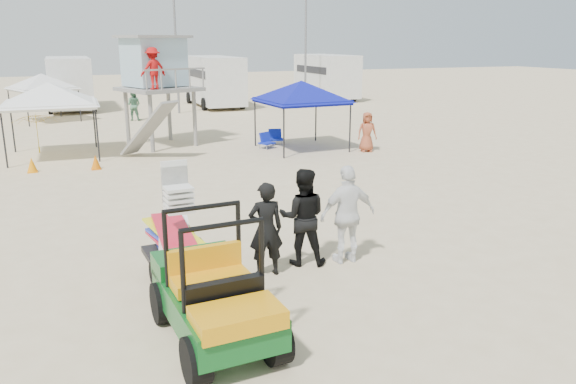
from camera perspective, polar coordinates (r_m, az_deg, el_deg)
name	(u,v)px	position (r m, az deg, el deg)	size (l,w,h in m)	color
ground	(330,321)	(9.06, 4.24, -12.95)	(140.00, 140.00, 0.00)	beige
utility_cart	(213,285)	(8.15, -7.61, -9.38)	(1.42, 2.60, 1.92)	#0C4F1A
surf_trailer	(181,239)	(10.31, -10.81, -4.73)	(1.27, 2.20, 1.97)	black
man_left	(266,229)	(10.37, -2.27, -3.80)	(0.65, 0.43, 1.79)	black
man_mid	(303,217)	(10.87, 1.51, -2.55)	(0.93, 0.73, 1.92)	black
man_right	(348,215)	(11.00, 6.10, -2.29)	(1.15, 0.48, 1.96)	white
lifeguard_tower	(155,66)	(23.95, -13.33, 12.33)	(3.52, 3.52, 4.37)	gray
canopy_blue	(301,84)	(22.57, 1.37, 10.88)	(3.18, 3.18, 3.14)	black
canopy_white_a	(48,86)	(22.75, -23.18, 9.85)	(3.27, 3.27, 3.19)	black
canopy_white_c	(41,76)	(33.38, -23.77, 10.71)	(3.74, 3.74, 2.96)	black
umbrella_b	(38,133)	(23.94, -24.05, 5.45)	(1.69, 1.72, 1.55)	yellow
cone_near	(96,162)	(20.27, -18.95, 2.89)	(0.34, 0.34, 0.50)	#DB6606
cone_far	(32,165)	(20.59, -24.58, 2.52)	(0.34, 0.34, 0.50)	orange
beach_chair_b	(266,140)	(23.07, -2.26, 5.26)	(0.70, 0.78, 0.64)	#1022B2
beach_chair_c	(276,137)	(23.92, -1.24, 5.62)	(0.64, 0.69, 0.64)	#0E22A2
rv_mid_left	(69,81)	(38.73, -21.34, 10.47)	(2.65, 6.50, 3.25)	silver
rv_mid_right	(214,79)	(38.44, -7.54, 11.33)	(2.64, 7.00, 3.25)	silver
rv_far_right	(326,75)	(42.95, 3.89, 11.81)	(2.64, 6.60, 3.25)	silver
light_pole_left	(176,45)	(34.78, -11.32, 14.42)	(0.14, 0.14, 8.00)	slate
light_pole_right	(306,45)	(38.91, 1.80, 14.73)	(0.14, 0.14, 8.00)	slate
distant_beachgoers	(216,106)	(30.91, -7.37, 8.66)	(8.36, 19.46, 1.82)	#4A7B5A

